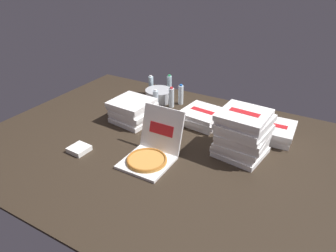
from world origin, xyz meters
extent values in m
cube|color=#2D2319|center=(0.00, 0.00, -0.01)|extent=(3.20, 2.40, 0.02)
cube|color=white|center=(0.05, -0.31, 0.01)|extent=(0.37, 0.37, 0.02)
cylinder|color=#C6893D|center=(0.05, -0.31, 0.03)|extent=(0.33, 0.33, 0.02)
torus|color=#A96324|center=(0.05, -0.31, 0.04)|extent=(0.32, 0.32, 0.02)
cube|color=white|center=(0.05, -0.07, 0.20)|extent=(0.37, 0.13, 0.36)
cube|color=red|center=(0.05, -0.08, 0.20)|extent=(0.22, 0.03, 0.09)
cube|color=white|center=(-0.46, 0.25, 0.02)|extent=(0.42, 0.42, 0.04)
cube|color=white|center=(-0.47, 0.27, 0.06)|extent=(0.42, 0.42, 0.04)
cube|color=white|center=(-0.46, 0.25, 0.11)|extent=(0.40, 0.40, 0.04)
cube|color=red|center=(-0.46, 0.25, 0.13)|extent=(0.25, 0.09, 0.00)
cube|color=white|center=(-0.48, 0.26, 0.15)|extent=(0.42, 0.42, 0.04)
cube|color=red|center=(-0.48, 0.26, 0.17)|extent=(0.25, 0.10, 0.00)
cube|color=white|center=(-0.48, 0.25, 0.19)|extent=(0.39, 0.39, 0.04)
cube|color=white|center=(0.80, 0.62, 0.02)|extent=(0.40, 0.40, 0.04)
cube|color=white|center=(0.80, 0.61, 0.06)|extent=(0.42, 0.42, 0.04)
cube|color=red|center=(0.80, 0.61, 0.09)|extent=(0.25, 0.10, 0.00)
cube|color=white|center=(0.82, 0.60, 0.11)|extent=(0.38, 0.38, 0.04)
cube|color=red|center=(0.82, 0.60, 0.13)|extent=(0.24, 0.08, 0.00)
cube|color=white|center=(0.66, 0.20, 0.02)|extent=(0.42, 0.42, 0.04)
cube|color=white|center=(0.65, 0.21, 0.06)|extent=(0.41, 0.41, 0.04)
cube|color=red|center=(0.65, 0.21, 0.09)|extent=(0.25, 0.09, 0.00)
cube|color=white|center=(0.65, 0.20, 0.11)|extent=(0.39, 0.39, 0.04)
cube|color=white|center=(0.67, 0.21, 0.15)|extent=(0.38, 0.38, 0.04)
cube|color=white|center=(0.66, 0.20, 0.19)|extent=(0.38, 0.38, 0.04)
cube|color=white|center=(0.66, 0.20, 0.24)|extent=(0.41, 0.41, 0.04)
cube|color=white|center=(0.65, 0.20, 0.28)|extent=(0.41, 0.41, 0.04)
cube|color=white|center=(0.66, 0.21, 0.32)|extent=(0.41, 0.41, 0.04)
cube|color=white|center=(0.65, 0.20, 0.37)|extent=(0.39, 0.39, 0.04)
cube|color=red|center=(0.65, 0.20, 0.39)|extent=(0.24, 0.08, 0.00)
cube|color=white|center=(0.15, 0.56, 0.02)|extent=(0.41, 0.41, 0.04)
cube|color=red|center=(0.15, 0.56, 0.04)|extent=(0.25, 0.10, 0.00)
cube|color=white|center=(0.16, 0.54, 0.06)|extent=(0.38, 0.38, 0.04)
cube|color=white|center=(0.15, 0.55, 0.11)|extent=(0.41, 0.41, 0.04)
cube|color=red|center=(0.15, 0.55, 0.13)|extent=(0.25, 0.09, 0.00)
cylinder|color=#B7BABF|center=(-0.51, 0.79, 0.07)|extent=(0.30, 0.30, 0.13)
cylinder|color=white|center=(-0.30, 0.72, 0.11)|extent=(0.06, 0.06, 0.22)
cylinder|color=red|center=(-0.30, 0.72, 0.22)|extent=(0.03, 0.03, 0.02)
cylinder|color=white|center=(-0.25, 0.84, 0.11)|extent=(0.06, 0.06, 0.22)
cylinder|color=blue|center=(-0.25, 0.84, 0.22)|extent=(0.03, 0.03, 0.02)
cylinder|color=silver|center=(-0.41, 0.58, 0.11)|extent=(0.06, 0.06, 0.22)
cylinder|color=white|center=(-0.41, 0.58, 0.22)|extent=(0.03, 0.03, 0.02)
cylinder|color=silver|center=(-0.69, 0.92, 0.11)|extent=(0.06, 0.06, 0.22)
cylinder|color=white|center=(-0.69, 0.92, 0.22)|extent=(0.03, 0.03, 0.02)
cylinder|color=silver|center=(-0.51, 1.04, 0.11)|extent=(0.06, 0.06, 0.22)
cylinder|color=#239951|center=(-0.51, 1.04, 0.22)|extent=(0.03, 0.03, 0.02)
cube|color=white|center=(-0.54, -0.44, 0.02)|extent=(0.17, 0.17, 0.04)
camera|label=1|loc=(1.21, -1.97, 1.46)|focal=33.00mm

